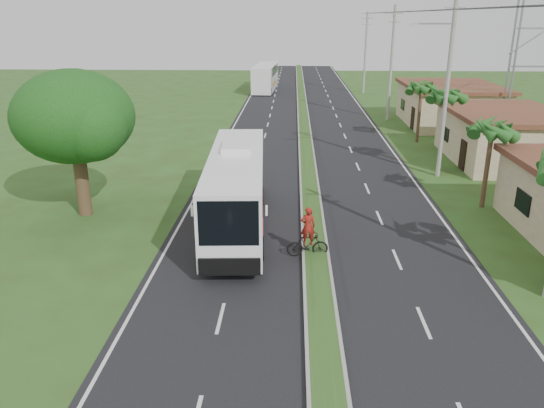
{
  "coord_description": "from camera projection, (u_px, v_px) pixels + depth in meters",
  "views": [
    {
      "loc": [
        -1.07,
        -15.93,
        9.91
      ],
      "look_at": [
        -1.98,
        6.92,
        1.8
      ],
      "focal_mm": 35.0,
      "sensor_mm": 36.0,
      "label": 1
    }
  ],
  "objects": [
    {
      "name": "median_strip",
      "position": [
        308.0,
        165.0,
        37.07
      ],
      "size": [
        1.2,
        160.0,
        0.18
      ],
      "color": "gray",
      "rests_on": "ground"
    },
    {
      "name": "palm_verge_b",
      "position": [
        492.0,
        129.0,
        27.77
      ],
      "size": [
        2.4,
        2.4,
        5.05
      ],
      "color": "#473321",
      "rests_on": "ground"
    },
    {
      "name": "lane_edge_right",
      "position": [
        404.0,
        167.0,
        36.86
      ],
      "size": [
        0.12,
        160.0,
        0.01
      ],
      "primitive_type": "cube",
      "color": "silver",
      "rests_on": "ground"
    },
    {
      "name": "utility_pole_d",
      "position": [
        365.0,
        52.0,
        70.77
      ],
      "size": [
        1.6,
        0.28,
        10.5
      ],
      "color": "gray",
      "rests_on": "ground"
    },
    {
      "name": "lane_edge_left",
      "position": [
        213.0,
        165.0,
        37.36
      ],
      "size": [
        0.12,
        160.0,
        0.01
      ],
      "primitive_type": "cube",
      "color": "silver",
      "rests_on": "ground"
    },
    {
      "name": "utility_pole_c",
      "position": [
        391.0,
        62.0,
        51.85
      ],
      "size": [
        1.6,
        0.28,
        11.0
      ],
      "color": "gray",
      "rests_on": "ground"
    },
    {
      "name": "coach_bus_main",
      "position": [
        237.0,
        185.0,
        25.8
      ],
      "size": [
        3.21,
        12.37,
        3.96
      ],
      "rotation": [
        0.0,
        0.0,
        0.05
      ],
      "color": "white",
      "rests_on": "ground"
    },
    {
      "name": "utility_pole_b",
      "position": [
        447.0,
        79.0,
        32.82
      ],
      "size": [
        3.2,
        0.28,
        12.0
      ],
      "color": "gray",
      "rests_on": "ground"
    },
    {
      "name": "road_asphalt",
      "position": [
        308.0,
        166.0,
        37.1
      ],
      "size": [
        14.0,
        160.0,
        0.02
      ],
      "primitive_type": "cube",
      "color": "black",
      "rests_on": "ground"
    },
    {
      "name": "shop_mid",
      "position": [
        503.0,
        136.0,
        37.85
      ],
      "size": [
        7.6,
        10.6,
        3.67
      ],
      "color": "tan",
      "rests_on": "ground"
    },
    {
      "name": "ground",
      "position": [
        321.0,
        321.0,
        18.27
      ],
      "size": [
        180.0,
        180.0,
        0.0
      ],
      "primitive_type": "plane",
      "color": "#304519",
      "rests_on": "ground"
    },
    {
      "name": "coach_bus_far",
      "position": [
        265.0,
        76.0,
        74.53
      ],
      "size": [
        3.23,
        12.27,
        3.54
      ],
      "rotation": [
        0.0,
        0.0,
        -0.05
      ],
      "color": "white",
      "rests_on": "ground"
    },
    {
      "name": "motorcyclist",
      "position": [
        308.0,
        239.0,
        22.9
      ],
      "size": [
        1.84,
        0.65,
        2.29
      ],
      "rotation": [
        0.0,
        0.0,
        0.08
      ],
      "color": "black",
      "rests_on": "ground"
    },
    {
      "name": "shop_far",
      "position": [
        450.0,
        104.0,
        51.01
      ],
      "size": [
        8.6,
        11.6,
        3.82
      ],
      "color": "tan",
      "rests_on": "ground"
    },
    {
      "name": "shade_tree",
      "position": [
        72.0,
        120.0,
        26.48
      ],
      "size": [
        6.3,
        6.0,
        7.54
      ],
      "color": "#473321",
      "rests_on": "ground"
    },
    {
      "name": "palm_verge_c",
      "position": [
        446.0,
        95.0,
        34.13
      ],
      "size": [
        2.4,
        2.4,
        5.85
      ],
      "color": "#473321",
      "rests_on": "ground"
    },
    {
      "name": "palm_verge_d",
      "position": [
        422.0,
        87.0,
        42.77
      ],
      "size": [
        2.4,
        2.4,
        5.25
      ],
      "color": "#473321",
      "rests_on": "ground"
    }
  ]
}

